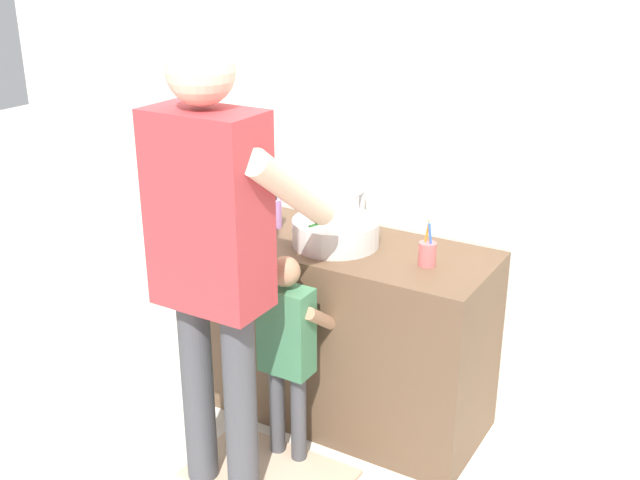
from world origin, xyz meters
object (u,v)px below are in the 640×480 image
object	(u,v)px
toothbrush_cup	(427,252)
child_toddler	(288,342)
soap_bottle	(275,213)
adult_parent	(213,239)

from	to	relation	value
toothbrush_cup	child_toddler	world-z (taller)	toothbrush_cup
soap_bottle	adult_parent	world-z (taller)	adult_parent
toothbrush_cup	soap_bottle	xyz separation A→B (m)	(-0.75, 0.05, 0.01)
toothbrush_cup	child_toddler	size ratio (longest dim) A/B	0.23
toothbrush_cup	soap_bottle	bearing A→B (deg)	176.03
toothbrush_cup	adult_parent	world-z (taller)	adult_parent
child_toddler	adult_parent	size ratio (longest dim) A/B	0.52
toothbrush_cup	adult_parent	xyz separation A→B (m)	(-0.54, -0.65, 0.17)
child_toddler	adult_parent	xyz separation A→B (m)	(-0.12, -0.28, 0.51)
soap_bottle	adult_parent	bearing A→B (deg)	-73.18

